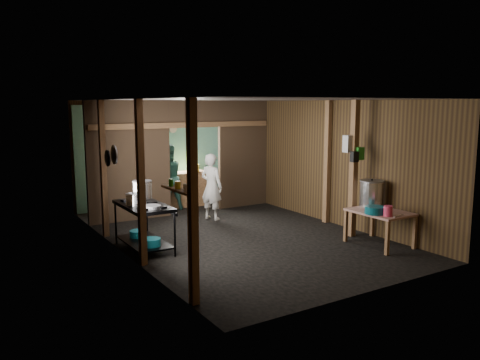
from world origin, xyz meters
TOP-DOWN VIEW (x-y plane):
  - floor at (0.00, 0.00)m, footprint 4.50×7.00m
  - ceiling at (0.00, 0.00)m, footprint 4.50×7.00m
  - wall_back at (0.00, 3.50)m, footprint 4.50×0.00m
  - wall_front at (0.00, -3.50)m, footprint 4.50×0.00m
  - wall_left at (-2.25, 0.00)m, footprint 0.00×7.00m
  - wall_right at (2.25, 0.00)m, footprint 0.00×7.00m
  - partition_left at (-1.32, 2.20)m, footprint 1.85×0.10m
  - partition_right at (1.57, 2.20)m, footprint 1.35×0.10m
  - partition_header at (0.25, 2.20)m, footprint 1.30×0.10m
  - turquoise_panel at (0.00, 3.44)m, footprint 4.40×0.06m
  - back_counter at (0.30, 2.95)m, footprint 1.20×0.50m
  - wall_clock at (0.25, 3.40)m, footprint 0.20×0.03m
  - post_left_a at (-2.18, -2.60)m, footprint 0.10×0.12m
  - post_left_b at (-2.18, -0.80)m, footprint 0.10×0.12m
  - post_left_c at (-2.18, 1.20)m, footprint 0.10×0.12m
  - post_right at (2.18, -0.20)m, footprint 0.10×0.12m
  - post_free at (1.85, -1.30)m, footprint 0.12×0.12m
  - cross_beam at (0.00, 2.15)m, footprint 4.40×0.12m
  - pan_lid_big at (-2.21, 0.40)m, footprint 0.03×0.34m
  - pan_lid_small at (-2.21, 0.80)m, footprint 0.03×0.30m
  - wall_shelf at (-2.15, -2.10)m, footprint 0.14×0.80m
  - jar_white at (-2.15, -2.35)m, footprint 0.07×0.07m
  - jar_yellow at (-2.15, -2.10)m, footprint 0.08×0.08m
  - jar_green at (-2.15, -1.88)m, footprint 0.06×0.06m
  - bag_white at (1.80, -1.22)m, footprint 0.22×0.15m
  - bag_green at (1.92, -1.36)m, footprint 0.16×0.12m
  - bag_black at (1.78, -1.38)m, footprint 0.14×0.10m
  - gas_range at (-1.88, -0.06)m, footprint 0.71×1.38m
  - prep_table at (1.83, -2.01)m, footprint 0.77×1.06m
  - stove_pot_large at (-1.71, 0.42)m, footprint 0.43×0.43m
  - stove_pot_med at (-2.05, -0.05)m, footprint 0.32×0.32m
  - frying_pan at (-1.88, -0.46)m, footprint 0.37×0.56m
  - blue_tub_front at (-1.88, -0.40)m, footprint 0.31×0.31m
  - blue_tub_back at (-1.88, 0.26)m, footprint 0.29×0.29m
  - stock_pot at (1.98, -1.66)m, footprint 0.56×0.56m
  - wash_basin at (1.58, -2.11)m, footprint 0.43×0.43m
  - pink_bucket at (1.64, -2.36)m, footprint 0.15×0.15m
  - knife at (1.80, -2.45)m, footprint 0.30×0.09m
  - yellow_tub at (0.56, 2.95)m, footprint 0.32×0.32m
  - red_cup at (0.02, 2.95)m, footprint 0.11×0.11m
  - cook at (0.21, 1.33)m, footprint 0.54×0.63m
  - worker_back at (-0.21, 2.74)m, footprint 0.80×0.64m

SIDE VIEW (x-z plane):
  - floor at x=0.00m, z-range 0.00..0.00m
  - blue_tub_back at x=-1.88m, z-range 0.16..0.27m
  - blue_tub_front at x=-1.88m, z-range 0.16..0.29m
  - prep_table at x=1.83m, z-range 0.00..0.63m
  - gas_range at x=-1.88m, z-range 0.00..0.82m
  - back_counter at x=0.30m, z-range 0.00..0.85m
  - knife at x=1.80m, z-range 0.63..0.64m
  - wash_basin at x=1.58m, z-range 0.63..0.76m
  - pink_bucket at x=1.64m, z-range 0.63..0.81m
  - cook at x=0.21m, z-range 0.00..1.46m
  - worker_back at x=-0.21m, z-range 0.00..1.57m
  - frying_pan at x=-1.88m, z-range 0.81..0.88m
  - stock_pot at x=1.98m, z-range 0.61..1.12m
  - stove_pot_med at x=-2.05m, z-range 0.80..1.02m
  - red_cup at x=0.02m, z-range 0.85..0.98m
  - yellow_tub at x=0.56m, z-range 0.85..1.03m
  - stove_pot_large at x=-1.71m, z-range 0.80..1.15m
  - turquoise_panel at x=0.00m, z-range 0.00..2.50m
  - wall_back at x=0.00m, z-range 0.00..2.60m
  - wall_front at x=0.00m, z-range 0.00..2.60m
  - wall_left at x=-2.25m, z-range 0.00..2.60m
  - wall_right at x=2.25m, z-range 0.00..2.60m
  - partition_left at x=-1.32m, z-range 0.00..2.60m
  - partition_right at x=1.57m, z-range 0.00..2.60m
  - post_left_a at x=-2.18m, z-range 0.00..2.60m
  - post_left_b at x=-2.18m, z-range 0.00..2.60m
  - post_left_c at x=-2.18m, z-range 0.00..2.60m
  - post_right at x=2.18m, z-range 0.00..2.60m
  - post_free at x=1.85m, z-range 0.00..2.60m
  - wall_shelf at x=-2.15m, z-range 1.39..1.41m
  - jar_white at x=-2.15m, z-range 1.42..1.52m
  - jar_yellow at x=-2.15m, z-range 1.42..1.52m
  - jar_green at x=-2.15m, z-range 1.42..1.52m
  - pan_lid_small at x=-2.21m, z-range 1.40..1.70m
  - bag_black at x=1.78m, z-range 1.45..1.65m
  - bag_green at x=1.92m, z-range 1.48..1.72m
  - pan_lid_big at x=-2.21m, z-range 1.48..1.82m
  - bag_white at x=1.80m, z-range 1.62..1.94m
  - wall_clock at x=0.25m, z-range 1.80..2.00m
  - cross_beam at x=0.00m, z-range 1.99..2.11m
  - partition_header at x=0.25m, z-range 2.00..2.60m
  - ceiling at x=0.00m, z-range 2.60..2.60m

